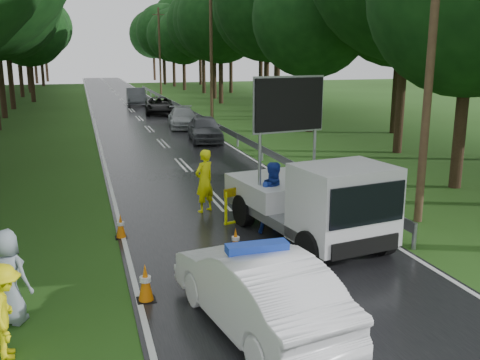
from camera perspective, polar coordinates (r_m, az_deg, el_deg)
name	(u,v)px	position (r m, az deg, el deg)	size (l,w,h in m)	color
ground	(278,265)	(12.82, 4.04, -9.05)	(160.00, 160.00, 0.00)	#234614
road	(139,119)	(41.57, -10.69, 6.46)	(7.00, 140.00, 0.02)	black
guardrail	(188,110)	(41.73, -5.58, 7.40)	(0.12, 60.06, 0.70)	gray
utility_pole_near	(432,46)	(16.11, 19.77, 13.28)	(1.40, 0.24, 10.00)	#493022
utility_pole_mid	(211,50)	(40.19, -3.09, 13.66)	(1.40, 0.24, 10.00)	#493022
utility_pole_far	(160,51)	(65.75, -8.56, 13.44)	(1.40, 0.24, 10.00)	#493022
police_sedan	(257,290)	(9.79, 1.80, -11.66)	(2.32, 4.71, 1.63)	white
work_truck	(314,200)	(14.05, 7.85, -2.16)	(3.11, 5.59, 4.23)	gray
barrier	(261,192)	(16.07, 2.21, -1.27)	(2.50, 0.89, 1.08)	#EAF70D
officer	(204,181)	(16.66, -3.82, -0.12)	(0.73, 0.48, 2.00)	#FAFF0D
civilian	(275,198)	(14.70, 3.77, -1.95)	(0.97, 0.76, 2.00)	#18319C
bystander_left	(5,311)	(9.71, -23.78, -12.71)	(1.04, 0.60, 1.61)	yellow
bystander_right	(7,277)	(10.79, -23.60, -9.47)	(0.88, 0.57, 1.81)	gray
queue_car_first	(205,129)	(30.25, -3.76, 5.49)	(1.71, 4.26, 1.45)	#46484F
queue_car_second	(183,118)	(36.06, -6.10, 6.62)	(1.85, 4.54, 1.32)	#AAADB2
queue_car_third	(159,106)	(44.30, -8.59, 7.83)	(2.26, 4.90, 1.36)	black
queue_car_fourth	(136,97)	(52.28, -11.02, 8.72)	(1.72, 4.93, 1.63)	#46494F
cone_near_left	(145,283)	(11.08, -10.05, -10.79)	(0.38, 0.38, 0.80)	black
cone_center	(236,241)	(13.36, -0.48, -6.55)	(0.32, 0.32, 0.68)	black
cone_far	(264,194)	(17.62, 2.63, -1.49)	(0.35, 0.35, 0.74)	black
cone_left_mid	(121,226)	(14.81, -12.61, -4.85)	(0.32, 0.32, 0.68)	black
cone_right	(329,192)	(17.95, 9.50, -1.27)	(0.38, 0.38, 0.81)	black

